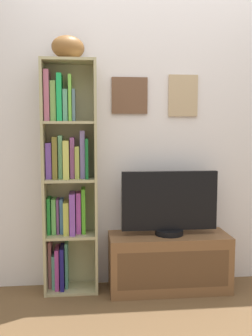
{
  "coord_description": "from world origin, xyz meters",
  "views": [
    {
      "loc": [
        -0.52,
        -1.96,
        1.28
      ],
      "look_at": [
        -0.23,
        0.85,
        0.98
      ],
      "focal_mm": 41.08,
      "sensor_mm": 36.0,
      "label": 1
    }
  ],
  "objects_px": {
    "football": "(68,48)",
    "tv_stand": "(169,262)",
    "bookshelf": "(67,178)",
    "television": "(170,204)"
  },
  "relations": [
    {
      "from": "football",
      "to": "tv_stand",
      "type": "height_order",
      "value": "football"
    },
    {
      "from": "bookshelf",
      "to": "tv_stand",
      "type": "xyz_separation_m",
      "value": [
        0.79,
        -0.09,
        -0.67
      ]
    },
    {
      "from": "tv_stand",
      "to": "television",
      "type": "xyz_separation_m",
      "value": [
        0.0,
        0.0,
        0.47
      ]
    },
    {
      "from": "bookshelf",
      "to": "television",
      "type": "distance_m",
      "value": 0.82
    },
    {
      "from": "television",
      "to": "bookshelf",
      "type": "bearing_deg",
      "value": 173.68
    },
    {
      "from": "football",
      "to": "television",
      "type": "distance_m",
      "value": 1.4
    },
    {
      "from": "tv_stand",
      "to": "television",
      "type": "height_order",
      "value": "television"
    },
    {
      "from": "television",
      "to": "tv_stand",
      "type": "bearing_deg",
      "value": -90.0
    },
    {
      "from": "tv_stand",
      "to": "television",
      "type": "distance_m",
      "value": 0.47
    },
    {
      "from": "football",
      "to": "tv_stand",
      "type": "bearing_deg",
      "value": -4.55
    }
  ]
}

